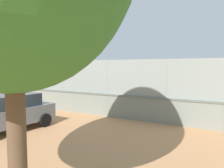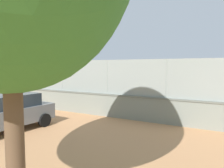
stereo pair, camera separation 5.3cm
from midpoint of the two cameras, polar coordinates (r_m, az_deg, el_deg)
name	(u,v)px [view 2 (the right image)]	position (r m, az deg, el deg)	size (l,w,h in m)	color
ground_plane	(125,91)	(24.34, 3.61, -1.94)	(260.00, 260.00, 0.00)	tan
perimeter_wall	(83,102)	(12.98, -7.59, -4.91)	(23.86, 0.86, 1.28)	gray
fence_panel_on_wall	(83,76)	(12.81, -7.67, 2.09)	(23.45, 0.56, 1.90)	gray
player_at_service_line	(148,89)	(18.45, 9.77, -1.32)	(1.00, 0.78, 1.53)	navy
player_crossing_court	(105,86)	(21.08, -1.81, -0.49)	(1.11, 0.69, 1.55)	black
sports_ball	(157,85)	(16.34, 12.08, -0.27)	(0.13, 0.13, 0.13)	orange
spare_ball_by_wall	(79,105)	(15.41, -8.80, -5.60)	(0.14, 0.14, 0.14)	orange
parked_car_grey	(6,112)	(10.38, -26.49, -6.80)	(2.25, 4.23, 1.59)	slate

